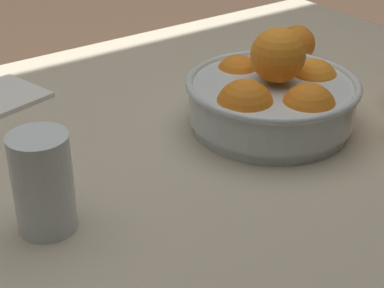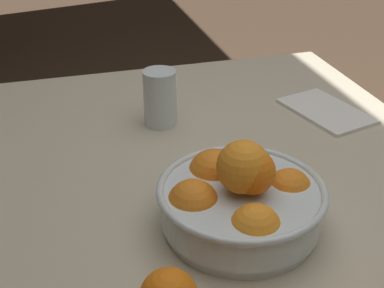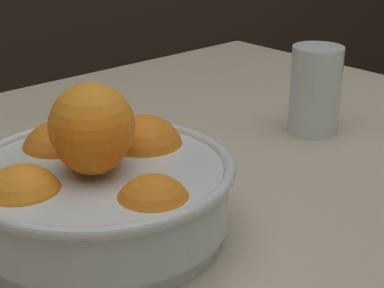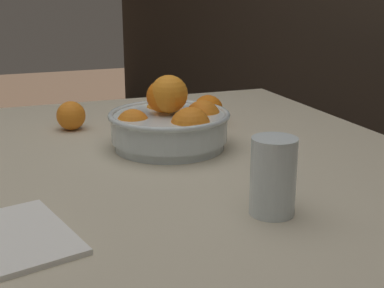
{
  "view_description": "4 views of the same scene",
  "coord_description": "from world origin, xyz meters",
  "px_view_note": "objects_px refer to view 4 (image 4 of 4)",
  "views": [
    {
      "loc": [
        0.51,
        0.63,
        1.2
      ],
      "look_at": [
        0.09,
        0.04,
        0.8
      ],
      "focal_mm": 60.0,
      "sensor_mm": 36.0,
      "label": 1
    },
    {
      "loc": [
        -0.72,
        0.25,
        1.28
      ],
      "look_at": [
        0.12,
        0.01,
        0.79
      ],
      "focal_mm": 50.0,
      "sensor_mm": 36.0,
      "label": 2
    },
    {
      "loc": [
        -0.4,
        -0.48,
        1.08
      ],
      "look_at": [
        0.06,
        0.03,
        0.8
      ],
      "focal_mm": 60.0,
      "sensor_mm": 36.0,
      "label": 3
    },
    {
      "loc": [
        0.96,
        -0.35,
        1.09
      ],
      "look_at": [
        0.09,
        -0.02,
        0.81
      ],
      "focal_mm": 50.0,
      "sensor_mm": 36.0,
      "label": 4
    }
  ],
  "objects_px": {
    "orange_loose_near_bowl": "(168,104)",
    "fruit_bowl": "(171,123)",
    "orange_loose_front": "(208,110)",
    "orange_loose_aside": "(71,116)",
    "juice_glass": "(273,181)"
  },
  "relations": [
    {
      "from": "juice_glass",
      "to": "fruit_bowl",
      "type": "bearing_deg",
      "value": -174.57
    },
    {
      "from": "orange_loose_aside",
      "to": "orange_loose_front",
      "type": "bearing_deg",
      "value": 77.65
    },
    {
      "from": "fruit_bowl",
      "to": "juice_glass",
      "type": "bearing_deg",
      "value": 5.43
    },
    {
      "from": "orange_loose_near_bowl",
      "to": "orange_loose_aside",
      "type": "relative_size",
      "value": 1.17
    },
    {
      "from": "orange_loose_near_bowl",
      "to": "orange_loose_aside",
      "type": "xyz_separation_m",
      "value": [
        0.02,
        -0.25,
        -0.01
      ]
    },
    {
      "from": "orange_loose_front",
      "to": "fruit_bowl",
      "type": "bearing_deg",
      "value": -44.64
    },
    {
      "from": "fruit_bowl",
      "to": "orange_loose_aside",
      "type": "xyz_separation_m",
      "value": [
        -0.22,
        -0.18,
        -0.02
      ]
    },
    {
      "from": "orange_loose_front",
      "to": "orange_loose_aside",
      "type": "xyz_separation_m",
      "value": [
        -0.07,
        -0.33,
        -0.0
      ]
    },
    {
      "from": "juice_glass",
      "to": "orange_loose_near_bowl",
      "type": "height_order",
      "value": "juice_glass"
    },
    {
      "from": "orange_loose_front",
      "to": "orange_loose_near_bowl",
      "type": "bearing_deg",
      "value": -140.05
    },
    {
      "from": "orange_loose_near_bowl",
      "to": "fruit_bowl",
      "type": "bearing_deg",
      "value": -17.0
    },
    {
      "from": "fruit_bowl",
      "to": "orange_loose_front",
      "type": "bearing_deg",
      "value": 135.36
    },
    {
      "from": "orange_loose_near_bowl",
      "to": "orange_loose_front",
      "type": "relative_size",
      "value": 1.09
    },
    {
      "from": "orange_loose_near_bowl",
      "to": "orange_loose_front",
      "type": "height_order",
      "value": "orange_loose_near_bowl"
    },
    {
      "from": "juice_glass",
      "to": "orange_loose_aside",
      "type": "height_order",
      "value": "juice_glass"
    }
  ]
}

